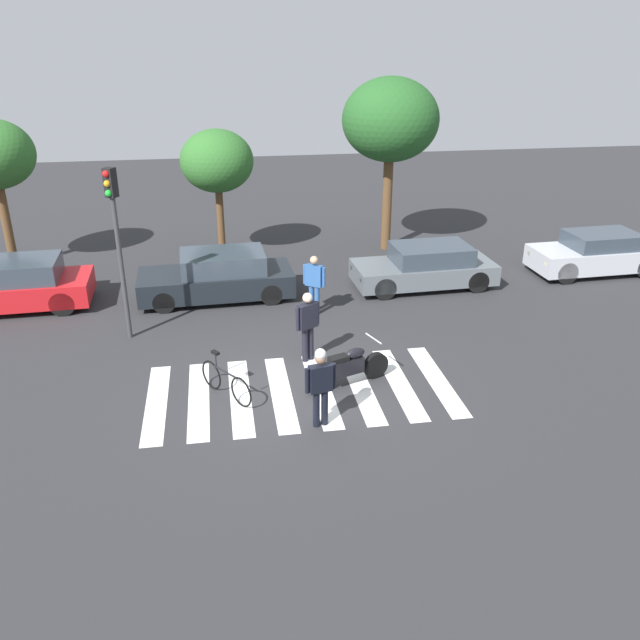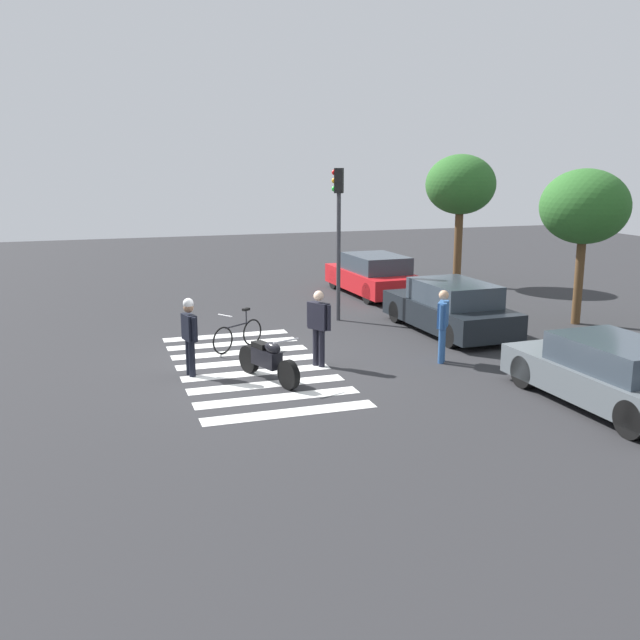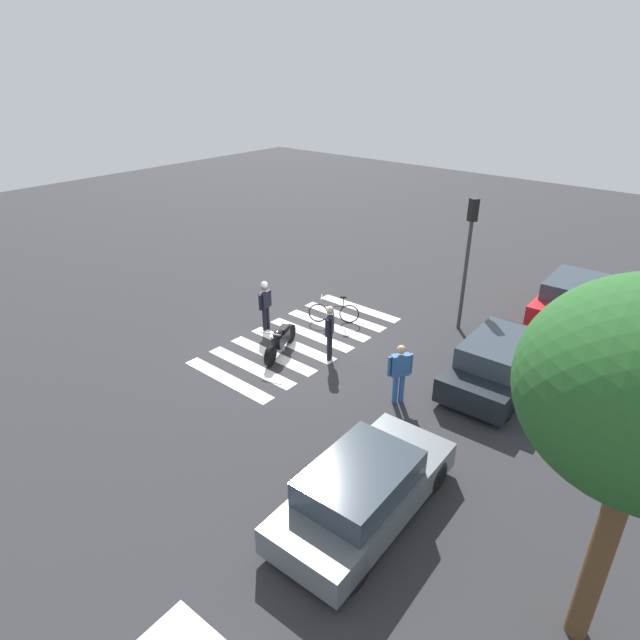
% 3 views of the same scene
% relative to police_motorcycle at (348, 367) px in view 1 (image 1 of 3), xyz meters
% --- Properties ---
extents(ground_plane, '(60.00, 60.00, 0.00)m').
position_rel_police_motorcycle_xyz_m(ground_plane, '(-1.07, -0.10, -0.45)').
color(ground_plane, '#2B2B2D').
extents(police_motorcycle, '(2.03, 0.96, 1.03)m').
position_rel_police_motorcycle_xyz_m(police_motorcycle, '(0.00, 0.00, 0.00)').
color(police_motorcycle, black).
rests_on(police_motorcycle, ground_plane).
extents(leaning_bicycle, '(1.04, 1.45, 1.00)m').
position_rel_police_motorcycle_xyz_m(leaning_bicycle, '(-2.72, -0.08, -0.07)').
color(leaning_bicycle, black).
rests_on(leaning_bicycle, ground_plane).
extents(officer_on_foot, '(0.61, 0.43, 1.75)m').
position_rel_police_motorcycle_xyz_m(officer_on_foot, '(-0.70, 1.37, 0.56)').
color(officer_on_foot, black).
rests_on(officer_on_foot, ground_plane).
extents(officer_by_motorcycle, '(0.64, 0.30, 1.72)m').
position_rel_police_motorcycle_xyz_m(officer_by_motorcycle, '(-0.87, -1.51, 0.53)').
color(officer_by_motorcycle, black).
rests_on(officer_by_motorcycle, ground_plane).
extents(pedestrian_bystander, '(0.57, 0.45, 1.70)m').
position_rel_police_motorcycle_xyz_m(pedestrian_bystander, '(-0.11, 4.18, 0.52)').
color(pedestrian_bystander, '#2D5999').
rests_on(pedestrian_bystander, ground_plane).
extents(crosswalk_stripes, '(6.75, 3.33, 0.01)m').
position_rel_police_motorcycle_xyz_m(crosswalk_stripes, '(-1.07, -0.10, -0.45)').
color(crosswalk_stripes, silver).
rests_on(crosswalk_stripes, ground_plane).
extents(car_red_convertible, '(4.57, 2.06, 1.43)m').
position_rel_police_motorcycle_xyz_m(car_red_convertible, '(-8.61, 5.98, 0.23)').
color(car_red_convertible, black).
rests_on(car_red_convertible, ground_plane).
extents(car_black_suv, '(4.58, 2.02, 1.42)m').
position_rel_police_motorcycle_xyz_m(car_black_suv, '(-2.75, 5.81, 0.22)').
color(car_black_suv, black).
rests_on(car_black_suv, ground_plane).
extents(car_grey_coupe, '(4.40, 1.97, 1.33)m').
position_rel_police_motorcycle_xyz_m(car_grey_coupe, '(3.63, 5.76, 0.19)').
color(car_grey_coupe, black).
rests_on(car_grey_coupe, ground_plane).
extents(car_silver_sedan, '(4.17, 1.87, 1.37)m').
position_rel_police_motorcycle_xyz_m(car_silver_sedan, '(9.53, 6.07, 0.21)').
color(car_silver_sedan, black).
rests_on(car_silver_sedan, ground_plane).
extents(traffic_light_pole, '(0.33, 0.36, 4.40)m').
position_rel_police_motorcycle_xyz_m(traffic_light_pole, '(-5.12, 3.40, 2.49)').
color(traffic_light_pole, '#38383D').
rests_on(traffic_light_pole, ground_plane).
extents(street_tree_mid, '(2.46, 2.46, 4.40)m').
position_rel_police_motorcycle_xyz_m(street_tree_mid, '(-2.54, 9.78, 2.88)').
color(street_tree_mid, brown).
rests_on(street_tree_mid, ground_plane).
extents(street_tree_far, '(3.32, 3.32, 5.99)m').
position_rel_police_motorcycle_xyz_m(street_tree_far, '(3.40, 9.78, 4.09)').
color(street_tree_far, brown).
rests_on(street_tree_far, ground_plane).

